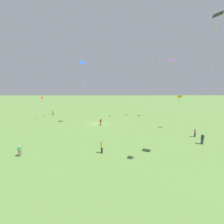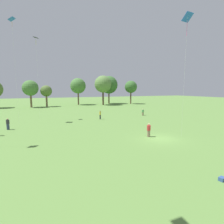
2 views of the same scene
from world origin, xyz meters
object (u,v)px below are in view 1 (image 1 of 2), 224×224
at_px(person_3, 102,147).
at_px(kite_6, 42,98).
at_px(person_5, 202,139).
at_px(kite_5, 171,63).
at_px(picnic_bag_1, 110,116).
at_px(picnic_bag_0, 45,115).
at_px(kite_0, 83,64).
at_px(kite_3, 217,24).
at_px(person_2, 101,122).
at_px(kite_4, 180,97).
at_px(person_0, 53,112).
at_px(person_4, 195,133).
at_px(kite_1, 156,63).
at_px(person_1, 20,151).

height_order(person_3, kite_6, kite_6).
bearing_deg(person_5, kite_5, 13.58).
bearing_deg(picnic_bag_1, picnic_bag_0, -4.80).
relative_size(kite_6, picnic_bag_1, 14.19).
relative_size(person_3, kite_0, 0.12).
relative_size(person_3, kite_3, 0.11).
distance_m(person_2, kite_3, 27.88).
distance_m(person_3, kite_4, 21.35).
height_order(person_2, kite_6, kite_6).
bearing_deg(kite_6, picnic_bag_0, 158.10).
bearing_deg(picnic_bag_0, kite_5, 173.87).
bearing_deg(kite_0, picnic_bag_0, -176.80).
relative_size(person_5, kite_3, 0.11).
relative_size(person_2, person_5, 1.00).
xyz_separation_m(kite_0, kite_4, (-21.71, 4.80, -7.54)).
distance_m(person_0, person_2, 21.74).
relative_size(kite_5, picnic_bag_1, 36.93).
height_order(person_4, kite_5, kite_5).
xyz_separation_m(person_0, kite_1, (-32.61, 3.77, 15.41)).
height_order(person_0, kite_4, kite_4).
distance_m(person_3, person_5, 16.76).
bearing_deg(person_1, kite_1, 40.35).
bearing_deg(person_0, picnic_bag_0, -63.26).
bearing_deg(kite_1, picnic_bag_0, -44.11).
relative_size(kite_0, kite_3, 0.95).
relative_size(person_0, kite_1, 0.10).
distance_m(person_3, person_4, 18.54).
bearing_deg(person_5, picnic_bag_1, 52.58).
relative_size(person_0, kite_3, 0.11).
height_order(kite_1, kite_5, kite_1).
bearing_deg(person_2, kite_3, 26.57).
xyz_separation_m(person_4, kite_6, (35.53, -15.88, 5.23)).
distance_m(person_0, kite_4, 38.82).
xyz_separation_m(kite_0, kite_3, (-16.96, 21.61, 0.81)).
bearing_deg(person_1, kite_0, 66.70).
bearing_deg(person_0, person_5, 68.06).
height_order(person_2, person_3, person_2).
bearing_deg(kite_0, kite_3, -11.32).
bearing_deg(picnic_bag_0, person_2, 145.90).
height_order(person_2, person_5, person_5).
relative_size(person_0, kite_6, 0.27).
bearing_deg(kite_3, picnic_bag_1, -92.44).
height_order(person_3, picnic_bag_1, person_3).
height_order(person_1, kite_1, kite_1).
bearing_deg(kite_4, person_4, 155.27).
xyz_separation_m(person_3, kite_5, (-18.61, -24.51, 15.15)).
bearing_deg(person_2, kite_1, 116.49).
bearing_deg(kite_0, person_4, 16.13).
height_order(person_4, kite_3, kite_3).
xyz_separation_m(person_1, person_2, (-10.06, -16.33, 0.11)).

